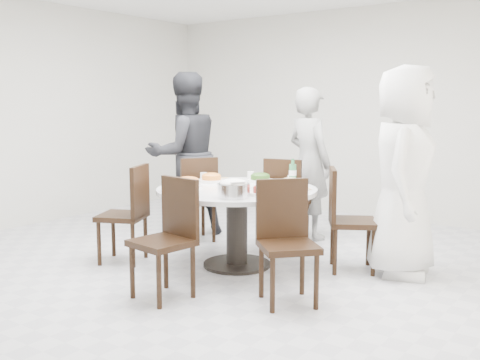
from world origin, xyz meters
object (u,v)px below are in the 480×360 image
Objects in this scene: chair_sw at (122,214)px; beverage_bottle at (293,171)px; chair_s at (162,240)px; soup_bowl at (179,187)px; diner_right at (403,172)px; chair_n at (288,201)px; rice_bowl at (234,191)px; dining_table at (237,227)px; diner_left at (184,155)px; chair_nw at (194,199)px; chair_se at (288,243)px; diner_middle at (309,163)px; chair_ne at (353,220)px.

chair_sw is 1.72m from beverage_bottle.
chair_s is 0.76m from soup_bowl.
chair_sw and chair_s have the same top height.
diner_right reaches higher than chair_s.
chair_n reaches higher than rice_bowl.
dining_table is at bearing 93.21° from chair_sw.
diner_left reaches higher than rice_bowl.
chair_s is (1.03, -1.57, 0.00)m from chair_nw.
soup_bowl is at bearing 128.20° from chair_s.
chair_n is 1.82m from chair_sw.
chair_se is 0.50× the size of diner_left.
soup_bowl is (-0.29, -1.86, -0.06)m from diner_middle.
chair_ne is 1.62m from soup_bowl.
chair_n reaches higher than dining_table.
beverage_bottle reaches higher than chair_n.
chair_ne is at bearing 38.52° from soup_bowl.
diner_right is 1.09× the size of diner_middle.
chair_ne is 1.00× the size of chair_se.
chair_sw is 1.15m from chair_s.
diner_right is at bearing 114.08° from diner_left.
rice_bowl is 1.13× the size of beverage_bottle.
diner_middle is at bearing 90.66° from dining_table.
chair_ne is at bearing 119.93° from chair_nw.
soup_bowl is at bearing 111.03° from diner_right.
soup_bowl is 1.18m from beverage_bottle.
chair_ne is at bearing 110.23° from diner_left.
dining_table is 1.58× the size of chair_se.
chair_nw is 1.06m from chair_sw.
rice_bowl is (0.35, -1.46, 0.33)m from chair_n.
chair_sw is 0.50× the size of diner_left.
beverage_bottle is at bearing 121.74° from chair_nw.
diner_right reaches higher than chair_n.
chair_nw is at bearing 80.29° from diner_right.
diner_left reaches higher than beverage_bottle.
chair_n is at bearing 62.31° from diner_right.
diner_middle is 1.89m from soup_bowl.
chair_sw is 1.00× the size of chair_s.
chair_nw is 2.37m from diner_right.
beverage_bottle is at bearing 64.23° from dining_table.
chair_n is 1.54m from rice_bowl.
chair_nw is (-0.92, -0.51, 0.00)m from chair_n.
chair_s is 1.00× the size of chair_se.
dining_table is at bearing 81.29° from chair_n.
chair_ne is at bearing 67.92° from chair_s.
diner_left is 1.48m from soup_bowl.
chair_s and chair_se have the same top height.
chair_n is at bearing 93.60° from dining_table.
chair_se is at bearing 84.19° from diner_left.
rice_bowl is 0.59m from soup_bowl.
chair_nw is 1.31m from beverage_bottle.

